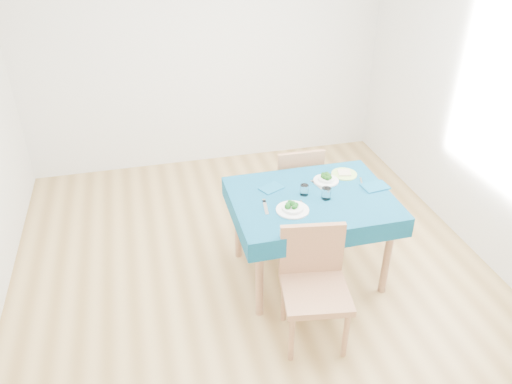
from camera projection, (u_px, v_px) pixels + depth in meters
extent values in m
cube|color=olive|center=(256.00, 279.00, 4.19)|extent=(4.00, 4.50, 0.02)
cube|color=silver|center=(204.00, 47.00, 5.35)|extent=(4.00, 0.02, 2.70)
cube|color=silver|center=(503.00, 105.00, 3.90)|extent=(0.02, 4.50, 2.70)
cube|color=navy|center=(309.00, 236.00, 4.06)|extent=(1.24, 0.94, 0.76)
cube|color=#986847|center=(317.00, 277.00, 3.35)|extent=(0.53, 0.56, 1.13)
cube|color=#986847|center=(294.00, 175.00, 4.64)|extent=(0.43, 0.47, 1.05)
cube|color=silver|center=(266.00, 207.00, 3.73)|extent=(0.05, 0.20, 0.00)
cube|color=silver|center=(304.00, 208.00, 3.72)|extent=(0.04, 0.21, 0.00)
cube|color=silver|center=(318.00, 186.00, 4.00)|extent=(0.06, 0.17, 0.00)
cube|color=silver|center=(362.00, 183.00, 4.03)|extent=(0.07, 0.18, 0.00)
cube|color=navy|center=(271.00, 188.00, 3.96)|extent=(0.22, 0.19, 0.01)
cube|color=navy|center=(375.00, 187.00, 3.98)|extent=(0.22, 0.17, 0.01)
cylinder|color=white|center=(304.00, 190.00, 3.87)|extent=(0.07, 0.07, 0.08)
cylinder|color=white|center=(326.00, 193.00, 3.81)|extent=(0.07, 0.07, 0.09)
cylinder|color=#AFE16D|center=(344.00, 174.00, 4.16)|extent=(0.21, 0.21, 0.01)
cube|color=beige|center=(344.00, 173.00, 4.15)|extent=(0.12, 0.12, 0.02)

